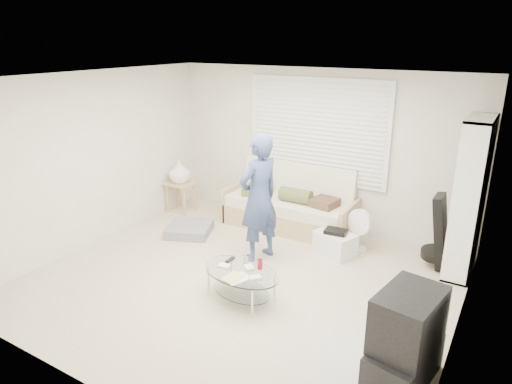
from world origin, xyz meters
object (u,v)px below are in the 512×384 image
Objects in this scene: futon_sofa at (290,207)px; bookshelf at (469,198)px; tv_unit at (406,339)px; coffee_table at (241,276)px.

futon_sofa is 2.67m from bookshelf.
tv_unit is 0.82× the size of coffee_table.
tv_unit is (-0.12, -2.45, -0.58)m from bookshelf.
futon_sofa reaches higher than tv_unit.
bookshelf reaches higher than coffee_table.
bookshelf is 3.01m from coffee_table.
tv_unit is (2.45, -2.63, 0.10)m from futon_sofa.
tv_unit is at bearing -92.92° from bookshelf.
coffee_table is at bearing -77.37° from futon_sofa.
bookshelf is at bearing 87.08° from tv_unit.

